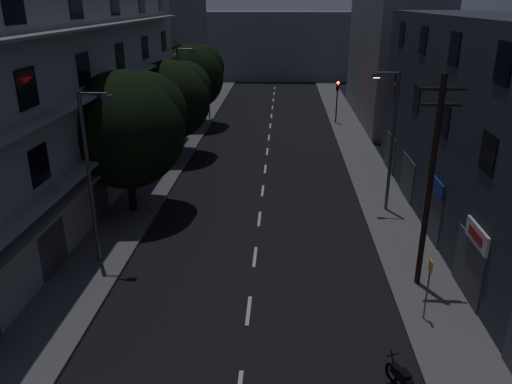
{
  "coord_description": "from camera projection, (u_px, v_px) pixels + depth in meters",
  "views": [
    {
      "loc": [
        1.23,
        -10.46,
        11.71
      ],
      "look_at": [
        0.0,
        12.0,
        3.0
      ],
      "focal_mm": 35.0,
      "sensor_mm": 36.0,
      "label": 1
    }
  ],
  "objects": [
    {
      "name": "sidewalk_right",
      "position": [
        367.0,
        168.0,
        36.91
      ],
      "size": [
        3.0,
        90.0,
        0.15
      ],
      "primitive_type": "cube",
      "color": "#565659",
      "rests_on": "ground"
    },
    {
      "name": "traffic_signal_far_left",
      "position": [
        209.0,
        89.0,
        50.96
      ],
      "size": [
        0.28,
        0.37,
        4.1
      ],
      "color": "black",
      "rests_on": "sidewalk_left"
    },
    {
      "name": "street_lamp_right",
      "position": [
        391.0,
        136.0,
        27.84
      ],
      "size": [
        1.51,
        0.25,
        8.0
      ],
      "color": "#515458",
      "rests_on": "sidewalk_right"
    },
    {
      "name": "ground",
      "position": [
        265.0,
        167.0,
        37.31
      ],
      "size": [
        160.0,
        160.0,
        0.0
      ],
      "primitive_type": "plane",
      "color": "black",
      "rests_on": "ground"
    },
    {
      "name": "tree_far",
      "position": [
        191.0,
        74.0,
        47.57
      ],
      "size": [
        6.27,
        6.27,
        7.75
      ],
      "color": "black",
      "rests_on": "sidewalk_left"
    },
    {
      "name": "building_far_end",
      "position": [
        276.0,
        46.0,
        77.41
      ],
      "size": [
        24.0,
        8.0,
        10.0
      ],
      "primitive_type": "cube",
      "color": "slate",
      "rests_on": "ground"
    },
    {
      "name": "sidewalk_left",
      "position": [
        166.0,
        164.0,
        37.67
      ],
      "size": [
        3.0,
        90.0,
        0.15
      ],
      "primitive_type": "cube",
      "color": "#565659",
      "rests_on": "ground"
    },
    {
      "name": "traffic_signal_far_right",
      "position": [
        337.0,
        93.0,
        48.99
      ],
      "size": [
        0.28,
        0.37,
        4.1
      ],
      "color": "black",
      "rests_on": "sidewalk_right"
    },
    {
      "name": "street_lamp_left_far",
      "position": [
        181.0,
        93.0,
        40.58
      ],
      "size": [
        1.51,
        0.25,
        8.0
      ],
      "color": "#57595E",
      "rests_on": "sidewalk_left"
    },
    {
      "name": "tree_mid",
      "position": [
        172.0,
        97.0,
        38.06
      ],
      "size": [
        6.0,
        6.0,
        7.38
      ],
      "color": "black",
      "rests_on": "sidewalk_left"
    },
    {
      "name": "building_left",
      "position": [
        55.0,
        86.0,
        28.88
      ],
      "size": [
        7.0,
        36.0,
        14.0
      ],
      "color": "#9F9F9A",
      "rests_on": "ground"
    },
    {
      "name": "motorcycle",
      "position": [
        401.0,
        379.0,
        15.84
      ],
      "size": [
        0.82,
        1.62,
        1.1
      ],
      "rotation": [
        0.0,
        0.0,
        0.38
      ],
      "color": "black",
      "rests_on": "ground"
    },
    {
      "name": "bus_stop_sign",
      "position": [
        429.0,
        279.0,
        18.73
      ],
      "size": [
        0.06,
        0.35,
        2.52
      ],
      "color": "#595B60",
      "rests_on": "sidewalk_right"
    },
    {
      "name": "building_right",
      "position": [
        502.0,
        135.0,
        24.47
      ],
      "size": [
        6.19,
        28.0,
        11.0
      ],
      "color": "#2B303A",
      "rests_on": "ground"
    },
    {
      "name": "tree_near",
      "position": [
        127.0,
        125.0,
        27.6
      ],
      "size": [
        6.54,
        6.54,
        8.07
      ],
      "color": "black",
      "rests_on": "sidewalk_left"
    },
    {
      "name": "building_far_right",
      "position": [
        391.0,
        55.0,
        50.19
      ],
      "size": [
        6.0,
        20.0,
        13.0
      ],
      "primitive_type": "cube",
      "color": "slate",
      "rests_on": "ground"
    },
    {
      "name": "building_far_left",
      "position": [
        168.0,
        34.0,
        56.45
      ],
      "size": [
        6.0,
        20.0,
        16.0
      ],
      "primitive_type": "cube",
      "color": "slate",
      "rests_on": "ground"
    },
    {
      "name": "lane_markings",
      "position": [
        268.0,
        144.0,
        43.13
      ],
      "size": [
        0.15,
        60.5,
        0.01
      ],
      "color": "beige",
      "rests_on": "ground"
    },
    {
      "name": "street_lamp_left_near",
      "position": [
        91.0,
        171.0,
        22.05
      ],
      "size": [
        1.51,
        0.25,
        8.0
      ],
      "color": "#57585E",
      "rests_on": "sidewalk_left"
    },
    {
      "name": "utility_pole",
      "position": [
        430.0,
        181.0,
        20.1
      ],
      "size": [
        1.8,
        0.24,
        9.0
      ],
      "color": "black",
      "rests_on": "sidewalk_right"
    }
  ]
}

